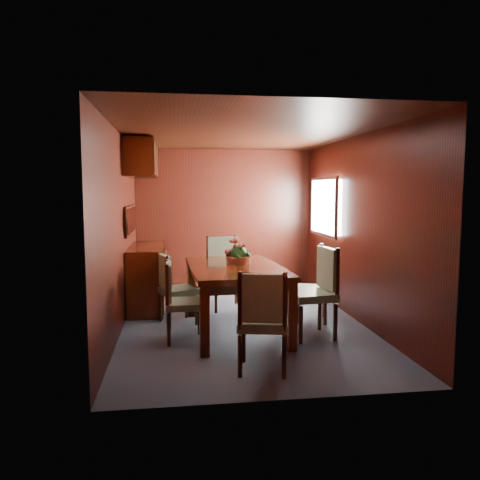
{
  "coord_description": "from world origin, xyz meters",
  "views": [
    {
      "loc": [
        -0.83,
        -5.8,
        1.69
      ],
      "look_at": [
        0.0,
        0.21,
        1.05
      ],
      "focal_mm": 35.0,
      "sensor_mm": 36.0,
      "label": 1
    }
  ],
  "objects": [
    {
      "name": "chair_right_far",
      "position": [
        0.97,
        -0.03,
        0.49
      ],
      "size": [
        0.5,
        0.51,
        0.89
      ],
      "rotation": [
        0.0,
        0.0,
        1.31
      ],
      "color": "black",
      "rests_on": "ground"
    },
    {
      "name": "sideboard",
      "position": [
        -1.25,
        1.0,
        0.45
      ],
      "size": [
        0.48,
        1.4,
        0.9
      ],
      "primitive_type": "cube",
      "color": "#361206",
      "rests_on": "ground"
    },
    {
      "name": "chair_left_far",
      "position": [
        -0.88,
        0.09,
        0.5
      ],
      "size": [
        0.53,
        0.54,
        0.91
      ],
      "rotation": [
        0.0,
        0.0,
        -1.25
      ],
      "color": "black",
      "rests_on": "ground"
    },
    {
      "name": "ground",
      "position": [
        0.0,
        0.0,
        0.0
      ],
      "size": [
        4.5,
        4.5,
        0.0
      ],
      "primitive_type": "plane",
      "color": "#3B4250",
      "rests_on": "ground"
    },
    {
      "name": "dining_table",
      "position": [
        -0.13,
        -0.35,
        0.69
      ],
      "size": [
        1.15,
        1.76,
        0.8
      ],
      "rotation": [
        0.0,
        0.0,
        0.05
      ],
      "color": "#361206",
      "rests_on": "ground"
    },
    {
      "name": "chair_head",
      "position": [
        -0.05,
        -1.67,
        0.54
      ],
      "size": [
        0.55,
        0.53,
        0.97
      ],
      "rotation": [
        0.0,
        0.0,
        -0.23
      ],
      "color": "black",
      "rests_on": "ground"
    },
    {
      "name": "chair_foot",
      "position": [
        -0.13,
        0.87,
        0.58
      ],
      "size": [
        0.58,
        0.56,
        1.04
      ],
      "rotation": [
        0.0,
        0.0,
        3.34
      ],
      "color": "black",
      "rests_on": "ground"
    },
    {
      "name": "chair_left_near",
      "position": [
        -0.82,
        -0.6,
        0.5
      ],
      "size": [
        0.41,
        0.43,
        0.9
      ],
      "rotation": [
        0.0,
        0.0,
        -1.56
      ],
      "color": "black",
      "rests_on": "ground"
    },
    {
      "name": "chair_right_near",
      "position": [
        0.79,
        -0.66,
        0.59
      ],
      "size": [
        0.53,
        0.55,
        1.06
      ],
      "rotation": [
        0.0,
        0.0,
        1.67
      ],
      "color": "black",
      "rests_on": "ground"
    },
    {
      "name": "room_shell",
      "position": [
        -0.1,
        0.33,
        1.63
      ],
      "size": [
        3.06,
        4.52,
        2.41
      ],
      "color": "black",
      "rests_on": "ground"
    },
    {
      "name": "flower_centerpiece",
      "position": [
        -0.07,
        -0.17,
        0.95
      ],
      "size": [
        0.32,
        0.32,
        0.32
      ],
      "color": "#AB5134",
      "rests_on": "dining_table"
    }
  ]
}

